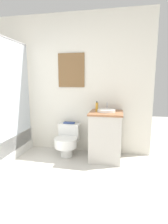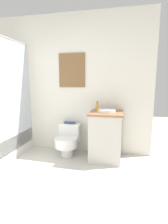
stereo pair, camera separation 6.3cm
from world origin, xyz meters
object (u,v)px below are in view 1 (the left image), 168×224
(soap_bottle, at_px, (97,107))
(book_on_tank, at_px, (69,123))
(toilet, at_px, (67,140))
(sink, at_px, (106,111))

(soap_bottle, xyz_separation_m, book_on_tank, (-0.52, 0.14, -0.33))
(toilet, distance_m, soap_bottle, 0.80)
(sink, height_order, book_on_tank, sink)
(soap_bottle, bearing_deg, toilet, -179.66)
(sink, bearing_deg, toilet, -179.82)
(toilet, height_order, sink, sink)
(soap_bottle, height_order, book_on_tank, soap_bottle)
(toilet, xyz_separation_m, book_on_tank, (0.00, 0.14, 0.28))
(sink, bearing_deg, book_on_tank, 168.70)
(book_on_tank, bearing_deg, toilet, -90.00)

